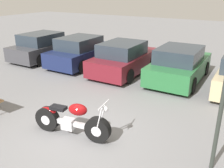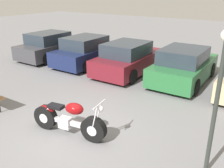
# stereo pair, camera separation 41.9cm
# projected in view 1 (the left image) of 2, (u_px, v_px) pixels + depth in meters

# --- Properties ---
(ground_plane) EXTENTS (60.00, 60.00, 0.00)m
(ground_plane) POSITION_uv_depth(u_px,v_px,m) (76.00, 136.00, 6.78)
(ground_plane) COLOR slate
(motorcycle) EXTENTS (2.25, 0.70, 1.11)m
(motorcycle) POSITION_uv_depth(u_px,v_px,m) (71.00, 120.00, 6.67)
(motorcycle) COLOR black
(motorcycle) RESTS_ON ground_plane
(parked_car_dark_grey) EXTENTS (1.94, 4.06, 1.48)m
(parked_car_dark_grey) POSITION_uv_depth(u_px,v_px,m) (44.00, 47.00, 14.13)
(parked_car_dark_grey) COLOR #3D3D42
(parked_car_dark_grey) RESTS_ON ground_plane
(parked_car_navy) EXTENTS (1.94, 4.06, 1.48)m
(parked_car_navy) POSITION_uv_depth(u_px,v_px,m) (82.00, 52.00, 13.02)
(parked_car_navy) COLOR #19234C
(parked_car_navy) RESTS_ON ground_plane
(parked_car_maroon) EXTENTS (1.94, 4.06, 1.48)m
(parked_car_maroon) POSITION_uv_depth(u_px,v_px,m) (124.00, 59.00, 11.72)
(parked_car_maroon) COLOR maroon
(parked_car_maroon) RESTS_ON ground_plane
(parked_car_green) EXTENTS (1.94, 4.06, 1.48)m
(parked_car_green) POSITION_uv_depth(u_px,v_px,m) (179.00, 65.00, 10.73)
(parked_car_green) COLOR #286B38
(parked_car_green) RESTS_ON ground_plane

